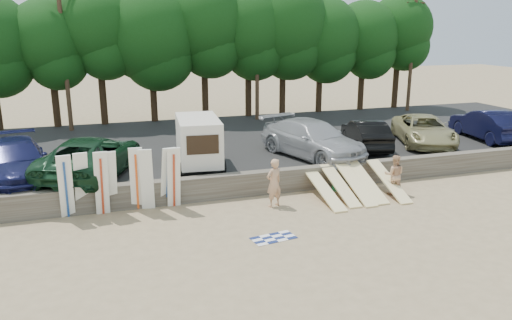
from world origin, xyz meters
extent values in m
plane|color=tan|center=(0.00, 0.00, 0.00)|extent=(120.00, 120.00, 0.00)
cube|color=#6B6356|center=(0.00, 3.00, 0.50)|extent=(44.00, 0.50, 1.00)
cube|color=#282828|center=(0.00, 10.50, 0.35)|extent=(44.00, 14.50, 0.70)
cylinder|color=#382616|center=(-10.86, 17.60, 2.53)|extent=(0.44, 0.44, 3.66)
sphere|color=#144717|center=(-10.86, 17.60, 6.11)|extent=(4.92, 4.92, 4.92)
cylinder|color=#382616|center=(-7.98, 17.50, 2.80)|extent=(0.44, 0.44, 4.20)
sphere|color=#144717|center=(-7.98, 17.50, 6.90)|extent=(5.11, 5.11, 5.11)
cylinder|color=#382616|center=(-4.75, 17.60, 2.64)|extent=(0.44, 0.44, 3.88)
sphere|color=#144717|center=(-4.75, 17.60, 6.43)|extent=(6.35, 6.35, 6.35)
cylinder|color=#382616|center=(-1.24, 17.60, 2.89)|extent=(0.44, 0.44, 4.37)
sphere|color=#144717|center=(-1.24, 17.60, 7.16)|extent=(5.96, 5.96, 5.96)
cylinder|color=#382616|center=(1.87, 17.60, 2.76)|extent=(0.44, 0.44, 4.12)
sphere|color=#144717|center=(1.87, 17.60, 6.78)|extent=(5.86, 5.86, 5.86)
cylinder|color=#382616|center=(4.45, 17.60, 2.82)|extent=(0.44, 0.44, 4.24)
sphere|color=#144717|center=(4.45, 17.60, 6.97)|extent=(6.36, 6.36, 6.36)
cylinder|color=#382616|center=(7.35, 17.60, 2.56)|extent=(0.44, 0.44, 3.72)
sphere|color=#144717|center=(7.35, 17.60, 6.20)|extent=(5.66, 5.66, 5.66)
cylinder|color=#382616|center=(10.85, 17.60, 2.55)|extent=(0.44, 0.44, 3.71)
sphere|color=#144717|center=(10.85, 17.60, 6.18)|extent=(5.13, 5.13, 5.13)
cylinder|color=#382616|center=(13.87, 17.60, 2.76)|extent=(0.44, 0.44, 4.12)
sphere|color=#144717|center=(13.87, 17.60, 6.78)|extent=(4.90, 4.90, 4.90)
cylinder|color=#473321|center=(-10.00, 16.00, 5.20)|extent=(0.26, 0.26, 9.00)
cylinder|color=#473321|center=(2.00, 16.00, 5.20)|extent=(0.26, 0.26, 9.00)
cube|color=#473321|center=(2.00, 16.00, 8.50)|extent=(1.50, 0.10, 0.10)
cylinder|color=#473321|center=(14.00, 16.00, 5.20)|extent=(0.26, 0.26, 9.00)
cube|color=#473321|center=(14.00, 16.00, 8.50)|extent=(1.50, 0.10, 0.10)
cube|color=silver|center=(-4.25, 5.43, 1.99)|extent=(2.14, 3.72, 1.96)
cube|color=black|center=(-4.43, 3.65, 2.17)|extent=(1.33, 0.17, 0.80)
cylinder|color=black|center=(-5.30, 4.38, 0.99)|extent=(0.24, 0.60, 0.59)
cylinder|color=black|center=(-3.44, 4.19, 0.99)|extent=(0.24, 0.60, 0.59)
cylinder|color=black|center=(-5.06, 6.68, 0.99)|extent=(0.24, 0.60, 0.59)
cylinder|color=black|center=(-3.20, 6.49, 0.99)|extent=(0.24, 0.60, 0.59)
imported|color=#121642|center=(-11.80, 5.84, 1.53)|extent=(3.26, 6.04, 1.66)
imported|color=#13341E|center=(-8.87, 5.48, 1.57)|extent=(5.02, 6.86, 1.73)
imported|color=#A3A4A8|center=(1.40, 5.55, 1.59)|extent=(4.21, 6.57, 1.77)
imported|color=black|center=(4.77, 6.30, 1.46)|extent=(2.66, 4.83, 1.51)
imported|color=tan|center=(8.27, 6.23, 1.46)|extent=(4.36, 6.04, 1.53)
imported|color=black|center=(12.37, 6.05, 1.55)|extent=(2.52, 5.36, 1.70)
cube|color=white|center=(-9.78, 2.46, 1.26)|extent=(0.56, 0.77, 2.53)
cube|color=white|center=(-9.24, 2.64, 1.26)|extent=(0.60, 0.79, 2.53)
cube|color=white|center=(-8.53, 2.42, 1.28)|extent=(0.56, 0.66, 2.55)
cube|color=white|center=(-8.23, 2.61, 1.26)|extent=(0.54, 0.81, 2.51)
cube|color=white|center=(-7.25, 2.58, 1.28)|extent=(0.52, 0.56, 2.57)
cube|color=white|center=(-6.90, 2.39, 1.27)|extent=(0.59, 0.76, 2.54)
cube|color=white|center=(-6.08, 2.56, 1.25)|extent=(0.61, 0.88, 2.50)
cube|color=white|center=(-5.87, 2.36, 1.26)|extent=(0.52, 0.74, 2.53)
cube|color=#FFE7A0|center=(0.10, 1.36, 0.43)|extent=(0.56, 2.91, 0.87)
cube|color=#FFE7A0|center=(0.87, 1.57, 0.53)|extent=(0.56, 2.85, 1.06)
cube|color=#FFE7A0|center=(1.51, 1.44, 0.57)|extent=(0.56, 2.83, 1.14)
cube|color=#FFE7A0|center=(2.10, 1.55, 0.57)|extent=(0.56, 2.82, 1.15)
cube|color=#FFE7A0|center=(3.03, 1.32, 0.57)|extent=(0.56, 2.82, 1.15)
imported|color=tan|center=(-2.11, 1.42, 0.97)|extent=(0.83, 0.68, 1.94)
imported|color=tan|center=(3.22, 1.22, 0.85)|extent=(1.04, 0.96, 1.71)
cube|color=#299750|center=(1.20, 2.40, 0.16)|extent=(0.41, 0.33, 0.32)
cube|color=#C47517|center=(1.47, 2.01, 0.11)|extent=(0.38, 0.35, 0.22)
plane|color=white|center=(-3.17, -1.48, 0.01)|extent=(1.71, 1.71, 0.00)
camera|label=1|loc=(-8.56, -16.05, 6.93)|focal=35.00mm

